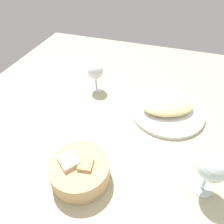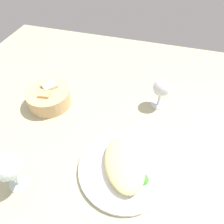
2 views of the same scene
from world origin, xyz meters
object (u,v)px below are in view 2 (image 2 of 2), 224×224
Objects in this scene: plate at (124,168)px; wine_glass_near at (161,89)px; bread_basket at (49,97)px; wine_glass_far at (8,167)px.

plate is 32.18cm from wine_glass_near.
bread_basket is (19.75, 34.81, 2.58)cm from plate.
wine_glass_far is at bearing 114.48° from plate.
wine_glass_near reaches higher than bread_basket.
bread_basket is 1.21× the size of wine_glass_far.
wine_glass_far is (-12.72, 27.94, 8.70)cm from plate.
plate is 31.91cm from wine_glass_far.
wine_glass_far reaches higher than plate.
plate is 2.31× the size of wine_glass_near.
plate is at bearing -65.52° from wine_glass_far.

